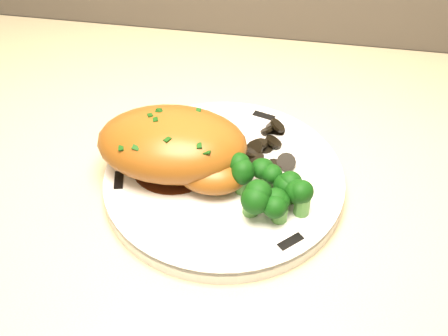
% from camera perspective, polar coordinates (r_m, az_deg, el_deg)
% --- Properties ---
extents(counter, '(1.86, 0.63, 0.92)m').
position_cam_1_polar(counter, '(0.99, -17.71, -15.98)').
color(counter, brown).
rests_on(counter, ground).
extents(plate, '(0.27, 0.27, 0.02)m').
position_cam_1_polar(plate, '(0.59, 0.00, -1.29)').
color(plate, white).
rests_on(plate, counter).
extents(rim_accent_0, '(0.03, 0.02, 0.00)m').
position_cam_1_polar(rim_accent_0, '(0.66, 4.08, 5.29)').
color(rim_accent_0, black).
rests_on(rim_accent_0, plate).
extents(rim_accent_1, '(0.02, 0.03, 0.00)m').
position_cam_1_polar(rim_accent_1, '(0.59, -10.63, -1.24)').
color(rim_accent_1, black).
rests_on(rim_accent_1, plate).
extents(rim_accent_2, '(0.02, 0.02, 0.00)m').
position_cam_1_polar(rim_accent_2, '(0.53, 6.78, -7.46)').
color(rim_accent_2, black).
rests_on(rim_accent_2, plate).
extents(gravy_pool, '(0.09, 0.09, 0.00)m').
position_cam_1_polar(gravy_pool, '(0.60, -5.12, 0.32)').
color(gravy_pool, '#3D190B').
rests_on(gravy_pool, plate).
extents(chicken_breast, '(0.16, 0.11, 0.06)m').
position_cam_1_polar(chicken_breast, '(0.57, -4.83, 2.16)').
color(chicken_breast, '#955419').
rests_on(chicken_breast, plate).
extents(mushroom_pile, '(0.09, 0.07, 0.02)m').
position_cam_1_polar(mushroom_pile, '(0.61, 2.82, 2.28)').
color(mushroom_pile, black).
rests_on(mushroom_pile, plate).
extents(broccoli_florets, '(0.08, 0.06, 0.04)m').
position_cam_1_polar(broccoli_florets, '(0.54, 4.95, -2.16)').
color(broccoli_florets, '#4D913D').
rests_on(broccoli_florets, plate).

